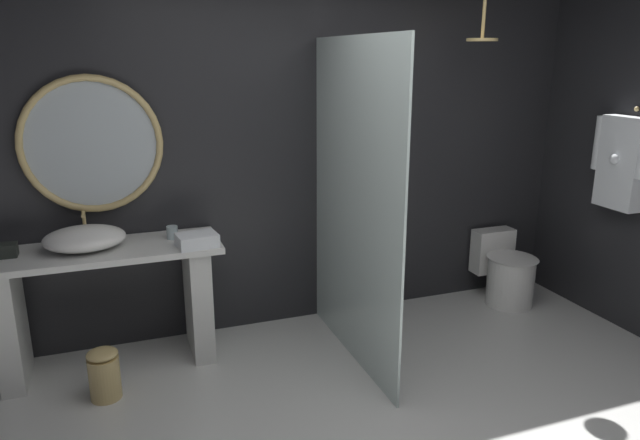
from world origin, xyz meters
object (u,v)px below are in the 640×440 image
object	(u,v)px
vessel_sink	(85,238)
tissue_box	(6,250)
round_wall_mirror	(92,145)
toilet	(506,273)
hanging_bathrobe	(622,158)
waste_bin	(104,374)
rain_shower_head	(483,34)
folded_hand_towel	(197,240)
tumbler_cup	(172,232)

from	to	relation	value
vessel_sink	tissue_box	size ratio (longest dim) A/B	3.90
round_wall_mirror	toilet	bearing A→B (deg)	-4.91
hanging_bathrobe	waste_bin	distance (m)	3.81
vessel_sink	toilet	world-z (taller)	vessel_sink
round_wall_mirror	rain_shower_head	size ratio (longest dim) A/B	2.27
tissue_box	waste_bin	bearing A→B (deg)	-41.19
waste_bin	folded_hand_towel	bearing A→B (deg)	20.57
rain_shower_head	hanging_bathrobe	size ratio (longest dim) A/B	0.54
vessel_sink	waste_bin	distance (m)	0.85
rain_shower_head	toilet	distance (m)	1.97
round_wall_mirror	toilet	xyz separation A→B (m)	(3.13, -0.27, -1.20)
toilet	folded_hand_towel	distance (m)	2.63
hanging_bathrobe	rain_shower_head	bearing A→B (deg)	156.38
tissue_box	folded_hand_towel	bearing A→B (deg)	-9.88
tissue_box	hanging_bathrobe	bearing A→B (deg)	-9.01
tumbler_cup	rain_shower_head	world-z (taller)	rain_shower_head
tumbler_cup	round_wall_mirror	distance (m)	0.76
vessel_sink	toilet	bearing A→B (deg)	-0.75
toilet	waste_bin	xyz separation A→B (m)	(-3.18, -0.38, -0.09)
tissue_box	folded_hand_towel	xyz separation A→B (m)	(1.13, -0.20, 0.00)
folded_hand_towel	vessel_sink	bearing A→B (deg)	164.65
round_wall_mirror	waste_bin	distance (m)	1.45
toilet	vessel_sink	bearing A→B (deg)	179.25
vessel_sink	rain_shower_head	world-z (taller)	rain_shower_head
toilet	waste_bin	distance (m)	3.21
tissue_box	waste_bin	distance (m)	0.96
tissue_box	hanging_bathrobe	xyz separation A→B (m)	(4.12, -0.65, 0.43)
folded_hand_towel	rain_shower_head	bearing A→B (deg)	-0.95
rain_shower_head	waste_bin	distance (m)	3.33
tumbler_cup	toilet	distance (m)	2.75
folded_hand_towel	tumbler_cup	bearing A→B (deg)	120.56
tissue_box	toilet	world-z (taller)	tissue_box
round_wall_mirror	tumbler_cup	bearing A→B (deg)	-22.96
tissue_box	round_wall_mirror	bearing A→B (deg)	21.43
tissue_box	tumbler_cup	bearing A→B (deg)	1.52
tumbler_cup	rain_shower_head	xyz separation A→B (m)	(2.16, -0.26, 1.28)
vessel_sink	folded_hand_towel	size ratio (longest dim) A/B	2.00
hanging_bathrobe	toilet	xyz separation A→B (m)	(-0.44, 0.60, -1.04)
hanging_bathrobe	toilet	size ratio (longest dim) A/B	1.28
tissue_box	vessel_sink	bearing A→B (deg)	-1.40
vessel_sink	round_wall_mirror	xyz separation A→B (m)	(0.10, 0.23, 0.55)
tumbler_cup	folded_hand_towel	size ratio (longest dim) A/B	0.35
waste_bin	folded_hand_towel	distance (m)	0.98
tumbler_cup	round_wall_mirror	xyz separation A→B (m)	(-0.45, 0.19, 0.58)
folded_hand_towel	waste_bin	bearing A→B (deg)	-159.43
round_wall_mirror	rain_shower_head	xyz separation A→B (m)	(2.61, -0.45, 0.70)
tumbler_cup	waste_bin	size ratio (longest dim) A/B	0.27
round_wall_mirror	folded_hand_towel	xyz separation A→B (m)	(0.58, -0.41, -0.59)
toilet	folded_hand_towel	xyz separation A→B (m)	(-2.55, -0.14, 0.61)
tissue_box	round_wall_mirror	distance (m)	0.83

